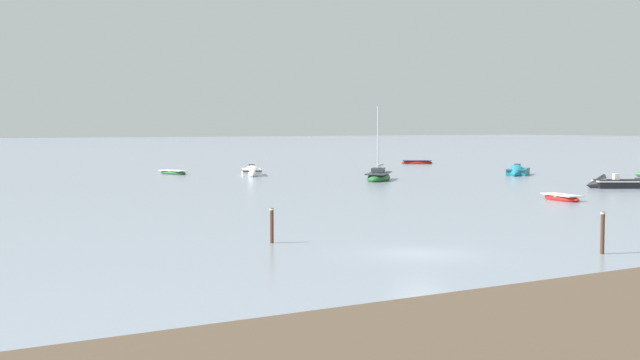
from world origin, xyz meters
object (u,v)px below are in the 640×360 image
(motorboat_moored_2, at_px, (252,173))
(mooring_post_right, at_px, (602,234))
(motorboat_moored_0, at_px, (614,185))
(rowboat_moored_1, at_px, (562,198))
(motorboat_moored_3, at_px, (517,173))
(rowboat_moored_4, at_px, (417,162))
(mooring_post_left, at_px, (272,226))
(sailboat_moored_0, at_px, (379,177))
(rowboat_moored_0, at_px, (173,173))

(motorboat_moored_2, xyz_separation_m, mooring_post_right, (-13.76, -61.02, 0.60))
(motorboat_moored_0, height_order, rowboat_moored_1, motorboat_moored_0)
(rowboat_moored_1, height_order, motorboat_moored_3, motorboat_moored_3)
(rowboat_moored_4, bearing_deg, mooring_post_left, -97.80)
(sailboat_moored_0, height_order, rowboat_moored_4, sailboat_moored_0)
(mooring_post_left, bearing_deg, sailboat_moored_0, 48.43)
(rowboat_moored_0, distance_m, sailboat_moored_0, 26.03)
(rowboat_moored_0, relative_size, rowboat_moored_1, 1.04)
(rowboat_moored_0, distance_m, motorboat_moored_0, 49.58)
(motorboat_moored_0, xyz_separation_m, rowboat_moored_1, (-13.99, -6.58, -0.12))
(rowboat_moored_0, bearing_deg, motorboat_moored_2, -159.97)
(rowboat_moored_1, distance_m, motorboat_moored_3, 33.15)
(sailboat_moored_0, relative_size, motorboat_moored_2, 1.28)
(motorboat_moored_2, height_order, rowboat_moored_4, motorboat_moored_2)
(rowboat_moored_1, distance_m, motorboat_moored_2, 41.30)
(rowboat_moored_0, distance_m, rowboat_moored_4, 42.34)
(sailboat_moored_0, distance_m, mooring_post_right, 51.66)
(motorboat_moored_0, bearing_deg, rowboat_moored_4, -76.86)
(motorboat_moored_0, bearing_deg, motorboat_moored_2, -29.32)
(rowboat_moored_0, height_order, mooring_post_left, mooring_post_left)
(motorboat_moored_2, relative_size, mooring_post_left, 3.34)
(rowboat_moored_0, bearing_deg, mooring_post_left, 144.42)
(motorboat_moored_0, height_order, motorboat_moored_2, motorboat_moored_0)
(rowboat_moored_0, distance_m, motorboat_moored_2, 10.14)
(rowboat_moored_1, height_order, mooring_post_right, mooring_post_right)
(rowboat_moored_1, bearing_deg, motorboat_moored_0, 127.51)
(motorboat_moored_0, relative_size, mooring_post_left, 3.37)
(rowboat_moored_4, bearing_deg, rowboat_moored_1, -83.36)
(rowboat_moored_1, relative_size, motorboat_moored_2, 0.67)
(rowboat_moored_0, xyz_separation_m, rowboat_moored_1, (11.86, -48.88, -0.01))
(rowboat_moored_1, relative_size, mooring_post_left, 2.25)
(mooring_post_left, xyz_separation_m, mooring_post_right, (10.75, -10.71, 0.08))
(rowboat_moored_0, relative_size, motorboat_moored_3, 0.72)
(rowboat_moored_0, xyz_separation_m, motorboat_moored_2, (6.28, -7.96, 0.10))
(mooring_post_left, bearing_deg, rowboat_moored_0, 72.63)
(motorboat_moored_2, distance_m, rowboat_moored_4, 38.52)
(rowboat_moored_0, bearing_deg, sailboat_moored_0, -165.80)
(mooring_post_left, height_order, mooring_post_right, mooring_post_right)
(motorboat_moored_0, height_order, mooring_post_right, mooring_post_right)
(mooring_post_left, bearing_deg, rowboat_moored_4, 47.44)
(rowboat_moored_1, distance_m, mooring_post_left, 31.52)
(motorboat_moored_2, xyz_separation_m, mooring_post_left, (-24.50, -50.30, 0.52))
(rowboat_moored_0, relative_size, mooring_post_right, 2.13)
(mooring_post_right, bearing_deg, motorboat_moored_0, 38.67)
(rowboat_moored_0, bearing_deg, rowboat_moored_1, 175.42)
(rowboat_moored_0, xyz_separation_m, motorboat_moored_3, (32.67, -23.08, 0.11))
(sailboat_moored_0, bearing_deg, mooring_post_left, 2.02)
(sailboat_moored_0, xyz_separation_m, mooring_post_left, (-32.18, -36.29, 0.46))
(mooring_post_left, bearing_deg, rowboat_moored_1, 17.32)
(motorboat_moored_0, xyz_separation_m, rowboat_moored_4, (15.90, 49.36, -0.09))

